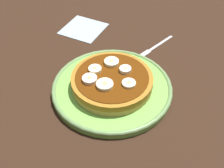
# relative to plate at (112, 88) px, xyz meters

# --- Properties ---
(ground_plane) EXTENTS (1.40, 1.40, 0.03)m
(ground_plane) POSITION_rel_plate_xyz_m (0.00, 0.00, -0.02)
(ground_plane) COLOR black
(plate) EXTENTS (0.27, 0.27, 0.02)m
(plate) POSITION_rel_plate_xyz_m (0.00, 0.00, 0.00)
(plate) COLOR #72B74C
(plate) RESTS_ON ground_plane
(pancake_stack) EXTENTS (0.18, 0.18, 0.03)m
(pancake_stack) POSITION_rel_plate_xyz_m (-0.00, 0.00, 0.02)
(pancake_stack) COLOR tan
(pancake_stack) RESTS_ON plate
(banana_slice_0) EXTENTS (0.04, 0.04, 0.01)m
(banana_slice_0) POSITION_rel_plate_xyz_m (0.01, 0.03, 0.04)
(banana_slice_0) COLOR beige
(banana_slice_0) RESTS_ON pancake_stack
(banana_slice_1) EXTENTS (0.03, 0.03, 0.01)m
(banana_slice_1) POSITION_rel_plate_xyz_m (-0.04, 0.02, 0.04)
(banana_slice_1) COLOR #F4E4BB
(banana_slice_1) RESTS_ON pancake_stack
(banana_slice_2) EXTENTS (0.03, 0.03, 0.01)m
(banana_slice_2) POSITION_rel_plate_xyz_m (0.04, -0.01, 0.04)
(banana_slice_2) COLOR #F8F4B9
(banana_slice_2) RESTS_ON pancake_stack
(banana_slice_3) EXTENTS (0.03, 0.03, 0.01)m
(banana_slice_3) POSITION_rel_plate_xyz_m (-0.02, -0.02, 0.04)
(banana_slice_3) COLOR beige
(banana_slice_3) RESTS_ON pancake_stack
(banana_slice_4) EXTENTS (0.03, 0.03, 0.01)m
(banana_slice_4) POSITION_rel_plate_xyz_m (0.04, 0.02, 0.04)
(banana_slice_4) COLOR #FAE0C3
(banana_slice_4) RESTS_ON pancake_stack
(banana_slice_5) EXTENTS (0.03, 0.03, 0.01)m
(banana_slice_5) POSITION_rel_plate_xyz_m (0.01, -0.04, 0.04)
(banana_slice_5) COLOR #EFE9B8
(banana_slice_5) RESTS_ON pancake_stack
(napkin) EXTENTS (0.13, 0.13, 0.00)m
(napkin) POSITION_rel_plate_xyz_m (0.14, -0.22, -0.01)
(napkin) COLOR #99B2BF
(napkin) RESTS_ON ground_plane
(fork) EXTENTS (0.08, 0.12, 0.01)m
(fork) POSITION_rel_plate_xyz_m (-0.07, -0.19, -0.01)
(fork) COLOR silver
(fork) RESTS_ON ground_plane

